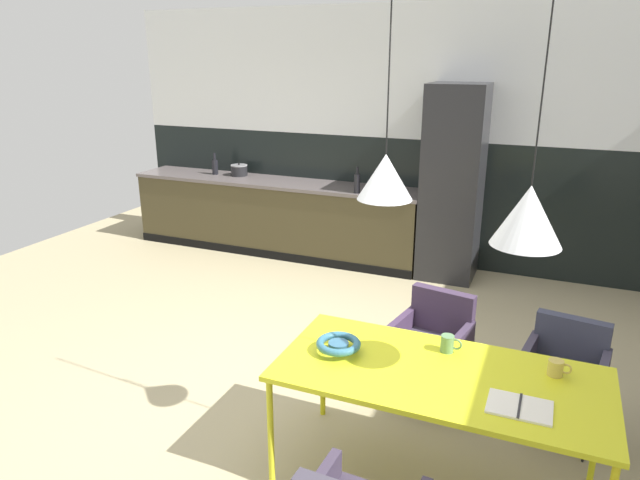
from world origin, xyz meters
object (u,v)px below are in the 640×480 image
(pendant_lamp_over_table_near, at_px, (385,176))
(pendant_lamp_over_table_far, at_px, (528,215))
(armchair_facing_counter, at_px, (435,331))
(fruit_bowl, at_px, (338,345))
(mug_dark_espresso, at_px, (556,368))
(bottle_oil_tall, at_px, (215,166))
(cooking_pot, at_px, (239,170))
(open_book, at_px, (519,407))
(mug_tall_blue, at_px, (448,344))
(bottle_vinegar_dark, at_px, (357,183))
(refrigerator_column, at_px, (453,184))
(armchair_by_stool, at_px, (566,361))
(dining_table, at_px, (440,379))

(pendant_lamp_over_table_near, xyz_separation_m, pendant_lamp_over_table_far, (0.71, -0.04, -0.12))
(armchair_facing_counter, relative_size, fruit_bowl, 3.02)
(mug_dark_espresso, height_order, bottle_oil_tall, bottle_oil_tall)
(cooking_pot, bearing_deg, open_book, -44.39)
(mug_tall_blue, height_order, bottle_vinegar_dark, bottle_vinegar_dark)
(pendant_lamp_over_table_far, bearing_deg, refrigerator_column, 105.41)
(armchair_by_stool, relative_size, bottle_oil_tall, 2.72)
(mug_dark_espresso, distance_m, pendant_lamp_over_table_near, 1.37)
(mug_tall_blue, xyz_separation_m, pendant_lamp_over_table_near, (-0.35, -0.22, 0.99))
(refrigerator_column, height_order, cooking_pot, refrigerator_column)
(cooking_pot, height_order, bottle_oil_tall, bottle_oil_tall)
(refrigerator_column, bearing_deg, pendant_lamp_over_table_near, -86.26)
(dining_table, distance_m, pendant_lamp_over_table_far, 1.02)
(dining_table, xyz_separation_m, open_book, (0.42, -0.18, 0.05))
(armchair_facing_counter, bearing_deg, armchair_by_stool, -174.04)
(bottle_vinegar_dark, xyz_separation_m, pendant_lamp_over_table_near, (1.22, -3.08, 0.76))
(dining_table, distance_m, mug_tall_blue, 0.26)
(cooking_pot, bearing_deg, pendant_lamp_over_table_near, -49.46)
(mug_dark_espresso, distance_m, pendant_lamp_over_table_far, 0.93)
(pendant_lamp_over_table_near, bearing_deg, armchair_by_stool, 39.15)
(dining_table, relative_size, pendant_lamp_over_table_near, 1.47)
(dining_table, bearing_deg, bottle_oil_tall, 136.71)
(armchair_facing_counter, bearing_deg, mug_dark_espresso, 148.76)
(armchair_by_stool, relative_size, open_book, 2.47)
(armchair_by_stool, bearing_deg, fruit_bowl, 43.46)
(dining_table, distance_m, fruit_bowl, 0.59)
(armchair_by_stool, height_order, cooking_pot, cooking_pot)
(pendant_lamp_over_table_far, bearing_deg, bottle_oil_tall, 139.30)
(armchair_by_stool, xyz_separation_m, cooking_pot, (-3.91, 2.59, 0.47))
(fruit_bowl, height_order, bottle_oil_tall, bottle_oil_tall)
(mug_tall_blue, bearing_deg, open_book, -44.30)
(refrigerator_column, relative_size, pendant_lamp_over_table_far, 1.55)
(dining_table, height_order, mug_dark_espresso, mug_dark_espresso)
(fruit_bowl, distance_m, mug_tall_blue, 0.63)
(armchair_by_stool, xyz_separation_m, pendant_lamp_over_table_near, (-1.00, -0.82, 1.27))
(armchair_by_stool, xyz_separation_m, bottle_oil_tall, (-4.24, 2.54, 0.50))
(mug_dark_espresso, xyz_separation_m, pendant_lamp_over_table_near, (-0.93, -0.18, 0.99))
(dining_table, relative_size, armchair_by_stool, 2.35)
(pendant_lamp_over_table_far, bearing_deg, dining_table, 178.43)
(mug_tall_blue, distance_m, pendant_lamp_over_table_far, 0.97)
(mug_tall_blue, relative_size, bottle_oil_tall, 0.44)
(armchair_facing_counter, distance_m, cooking_pot, 3.98)
(armchair_by_stool, distance_m, fruit_bowl, 1.52)
(mug_tall_blue, bearing_deg, cooking_pot, 135.60)
(armchair_facing_counter, relative_size, armchair_by_stool, 1.03)
(dining_table, xyz_separation_m, armchair_facing_counter, (-0.21, 0.91, -0.18))
(armchair_facing_counter, height_order, bottle_vinegar_dark, bottle_vinegar_dark)
(bottle_oil_tall, bearing_deg, armchair_by_stool, -30.92)
(mug_tall_blue, distance_m, bottle_vinegar_dark, 3.27)
(bottle_oil_tall, distance_m, pendant_lamp_over_table_far, 5.24)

